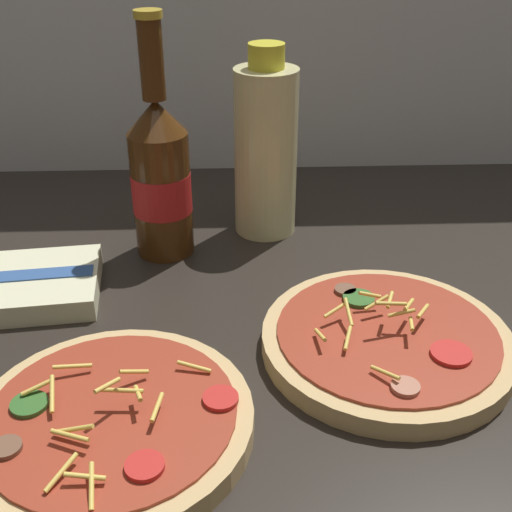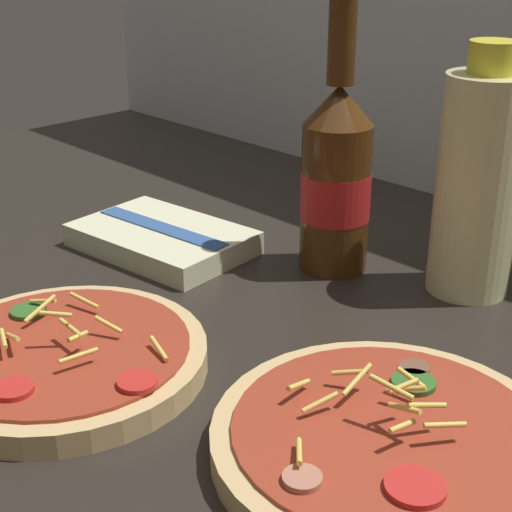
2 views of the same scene
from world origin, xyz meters
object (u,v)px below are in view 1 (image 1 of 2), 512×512
(pizza_far, at_px, (386,341))
(dish_towel, at_px, (12,287))
(pizza_near, at_px, (113,422))
(oil_bottle, at_px, (266,150))
(beer_bottle, at_px, (160,176))

(pizza_far, relative_size, dish_towel, 1.21)
(dish_towel, bearing_deg, pizza_near, -56.18)
(pizza_far, relative_size, oil_bottle, 1.01)
(pizza_near, relative_size, pizza_far, 0.96)
(pizza_near, distance_m, pizza_far, 0.26)
(pizza_far, height_order, beer_bottle, beer_bottle)
(pizza_near, distance_m, dish_towel, 0.24)
(pizza_far, bearing_deg, pizza_near, -158.15)
(beer_bottle, distance_m, oil_bottle, 0.13)
(pizza_far, height_order, dish_towel, pizza_far)
(beer_bottle, height_order, dish_towel, beer_bottle)
(oil_bottle, bearing_deg, pizza_far, -68.76)
(beer_bottle, relative_size, oil_bottle, 1.19)
(pizza_near, xyz_separation_m, dish_towel, (-0.14, 0.20, 0.00))
(pizza_near, height_order, beer_bottle, beer_bottle)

